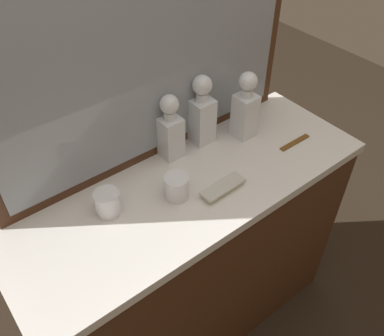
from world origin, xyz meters
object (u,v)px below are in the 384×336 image
(crystal_decanter_rear, at_px, (170,133))
(silver_brush_right, at_px, (223,188))
(crystal_decanter_left, at_px, (202,116))
(crystal_tumbler_far_left, at_px, (108,203))
(crystal_tumbler_far_right, at_px, (177,188))
(tortoiseshell_comb, at_px, (295,142))
(crystal_decanter_far_right, at_px, (245,111))

(crystal_decanter_rear, bearing_deg, silver_brush_right, -84.45)
(crystal_decanter_left, relative_size, crystal_tumbler_far_left, 3.37)
(crystal_decanter_rear, distance_m, crystal_tumbler_far_left, 0.35)
(crystal_tumbler_far_right, bearing_deg, crystal_decanter_left, 35.95)
(crystal_tumbler_far_right, bearing_deg, tortoiseshell_comb, -6.02)
(crystal_decanter_far_right, height_order, crystal_tumbler_far_left, crystal_decanter_far_right)
(crystal_decanter_left, height_order, tortoiseshell_comb, crystal_decanter_left)
(tortoiseshell_comb, bearing_deg, crystal_tumbler_far_right, 173.98)
(crystal_decanter_left, xyz_separation_m, crystal_tumbler_far_right, (-0.26, -0.19, -0.08))
(crystal_decanter_far_right, xyz_separation_m, crystal_decanter_left, (-0.15, 0.08, 0.00))
(crystal_decanter_left, distance_m, tortoiseshell_comb, 0.38)
(crystal_decanter_rear, distance_m, tortoiseshell_comb, 0.49)
(crystal_decanter_far_right, distance_m, crystal_tumbler_far_left, 0.63)
(crystal_decanter_left, distance_m, silver_brush_right, 0.31)
(tortoiseshell_comb, bearing_deg, crystal_decanter_left, 138.31)
(crystal_decanter_rear, height_order, crystal_decanter_far_right, crystal_decanter_far_right)
(crystal_tumbler_far_left, xyz_separation_m, tortoiseshell_comb, (0.75, -0.14, -0.03))
(silver_brush_right, xyz_separation_m, tortoiseshell_comb, (0.39, 0.02, -0.01))
(crystal_decanter_rear, bearing_deg, crystal_tumbler_far_left, -162.12)
(crystal_decanter_left, relative_size, tortoiseshell_comb, 1.90)
(crystal_decanter_rear, xyz_separation_m, silver_brush_right, (0.03, -0.26, -0.09))
(crystal_tumbler_far_left, relative_size, silver_brush_right, 0.50)
(silver_brush_right, bearing_deg, crystal_decanter_left, 65.51)
(crystal_tumbler_far_right, height_order, silver_brush_right, crystal_tumbler_far_right)
(crystal_decanter_far_right, xyz_separation_m, tortoiseshell_comb, (0.12, -0.17, -0.11))
(crystal_decanter_far_right, height_order, silver_brush_right, crystal_decanter_far_right)
(crystal_decanter_rear, distance_m, crystal_decanter_far_right, 0.31)
(crystal_tumbler_far_left, height_order, tortoiseshell_comb, crystal_tumbler_far_left)
(crystal_decanter_far_right, bearing_deg, crystal_tumbler_far_right, -164.96)
(crystal_decanter_rear, xyz_separation_m, crystal_tumbler_far_right, (-0.11, -0.19, -0.07))
(crystal_decanter_far_right, xyz_separation_m, crystal_tumbler_far_left, (-0.63, -0.03, -0.07))
(crystal_decanter_rear, xyz_separation_m, crystal_decanter_far_right, (0.30, -0.08, 0.01))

